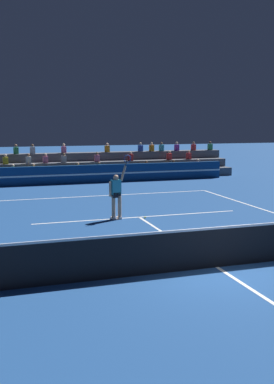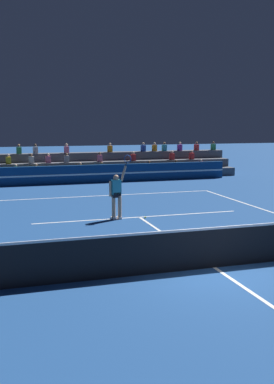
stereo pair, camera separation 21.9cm
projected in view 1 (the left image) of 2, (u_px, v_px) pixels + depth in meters
ground_plane at (217, 267)px, 11.49m from camera, size 120.00×120.00×0.00m
court_lines at (217, 267)px, 11.49m from camera, size 11.10×23.90×0.01m
tennis_net at (217, 247)px, 11.40m from camera, size 12.00×0.10×1.10m
sponsor_banner_wall at (86, 174)px, 27.25m from camera, size 18.00×0.26×1.10m
bleacher_stand at (79, 168)px, 29.62m from camera, size 20.89×2.85×2.28m
tennis_player at (117, 194)px, 17.03m from camera, size 0.96×0.32×2.49m
tennis_ball at (145, 217)px, 17.34m from camera, size 0.07×0.07×0.07m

